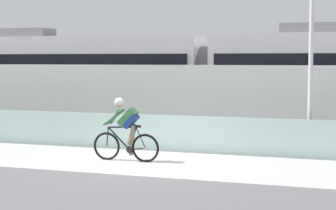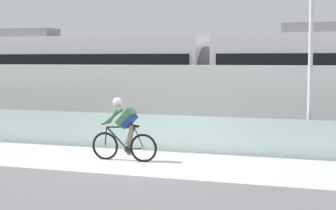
# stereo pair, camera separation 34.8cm
# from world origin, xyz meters

# --- Properties ---
(ground_plane) EXTENTS (200.00, 200.00, 0.00)m
(ground_plane) POSITION_xyz_m (0.00, 0.00, 0.00)
(ground_plane) COLOR slate
(bike_path_deck) EXTENTS (32.00, 3.20, 0.01)m
(bike_path_deck) POSITION_xyz_m (0.00, 0.00, 0.01)
(bike_path_deck) COLOR silver
(bike_path_deck) RESTS_ON ground
(glass_parapet) EXTENTS (32.00, 0.05, 1.01)m
(glass_parapet) POSITION_xyz_m (0.00, 1.85, 0.50)
(glass_parapet) COLOR silver
(glass_parapet) RESTS_ON ground
(concrete_barrier_wall) EXTENTS (32.00, 0.36, 2.40)m
(concrete_barrier_wall) POSITION_xyz_m (0.00, 3.65, 1.20)
(concrete_barrier_wall) COLOR silver
(concrete_barrier_wall) RESTS_ON ground
(tram_rail_near) EXTENTS (32.00, 0.08, 0.01)m
(tram_rail_near) POSITION_xyz_m (0.00, 6.13, 0.00)
(tram_rail_near) COLOR #595654
(tram_rail_near) RESTS_ON ground
(tram_rail_far) EXTENTS (32.00, 0.08, 0.01)m
(tram_rail_far) POSITION_xyz_m (0.00, 7.57, 0.00)
(tram_rail_far) COLOR #595654
(tram_rail_far) RESTS_ON ground
(tram) EXTENTS (22.56, 2.54, 3.81)m
(tram) POSITION_xyz_m (-0.14, 6.85, 1.89)
(tram) COLOR silver
(tram) RESTS_ON ground
(cyclist_on_bike) EXTENTS (1.77, 0.58, 1.61)m
(cyclist_on_bike) POSITION_xyz_m (-0.64, 0.00, 0.78)
(cyclist_on_bike) COLOR black
(cyclist_on_bike) RESTS_ON ground
(lamp_post_antenna) EXTENTS (0.28, 0.28, 5.20)m
(lamp_post_antenna) POSITION_xyz_m (3.73, 2.15, 3.29)
(lamp_post_antenna) COLOR gray
(lamp_post_antenna) RESTS_ON ground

